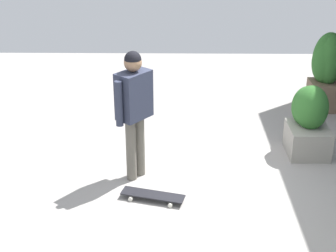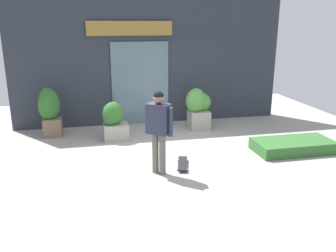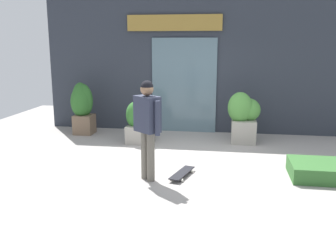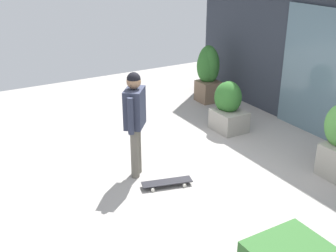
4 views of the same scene
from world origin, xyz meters
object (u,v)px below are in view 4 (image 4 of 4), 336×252
Objects in this scene: planter_box_left at (228,105)px; planter_box_right at (208,69)px; skateboarder at (135,114)px; skateboard at (167,182)px.

planter_box_left is 0.76× the size of planter_box_right.
skateboarder is 1.15m from skateboard.
skateboard is (0.56, 0.24, -0.97)m from skateboarder.
planter_box_left is at bearing 56.42° from skateboarder.
skateboarder reaches higher than skateboard.
planter_box_right is at bearing 157.95° from planter_box_left.
planter_box_left is (-0.74, 2.37, -0.53)m from skateboarder.
planter_box_left is 1.77m from planter_box_right.
planter_box_left is (-1.29, 2.13, 0.44)m from skateboard.
planter_box_right is (-1.63, 0.66, 0.25)m from planter_box_left.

